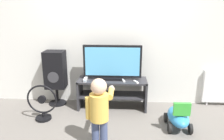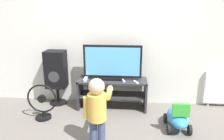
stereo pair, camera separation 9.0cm
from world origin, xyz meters
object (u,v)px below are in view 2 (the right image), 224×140
speaker_tower (56,70)px  ride_on_toy (178,117)px  remote_primary (136,82)px  remote_secondary (123,80)px  game_console (86,79)px  child (97,107)px  television (112,63)px  floor_fan (42,104)px  radiator (223,88)px

speaker_tower → ride_on_toy: (2.05, -0.73, -0.46)m
remote_primary → speaker_tower: speaker_tower is taller
remote_secondary → ride_on_toy: size_ratio=0.23×
game_console → speaker_tower: size_ratio=0.17×
ride_on_toy → game_console: bearing=159.9°
game_console → child: bearing=-70.9°
television → game_console: 0.54m
game_console → floor_fan: 0.80m
ride_on_toy → speaker_tower: bearing=160.4°
remote_secondary → ride_on_toy: bearing=-34.4°
game_console → floor_fan: (-0.63, -0.41, -0.29)m
remote_secondary → remote_primary: bearing=-17.0°
remote_secondary → floor_fan: floor_fan is taller
game_console → ride_on_toy: game_console is taller
game_console → remote_secondary: (0.65, 0.03, -0.01)m
child → floor_fan: child is taller
game_console → ride_on_toy: 1.61m
game_console → radiator: radiator is taller
television → radiator: television is taller
speaker_tower → radiator: speaker_tower is taller
radiator → floor_fan: bearing=-166.7°
game_console → remote_primary: size_ratio=1.28×
remote_secondary → ride_on_toy: remote_secondary is taller
child → speaker_tower: bearing=127.2°
child → ride_on_toy: bearing=24.3°
television → game_console: size_ratio=5.96×
floor_fan → television: bearing=25.7°
television → remote_primary: bearing=-20.6°
floor_fan → ride_on_toy: floor_fan is taller
child → game_console: bearing=109.1°
remote_primary → child: bearing=-116.5°
remote_primary → remote_secondary: (-0.22, 0.07, 0.00)m
speaker_tower → floor_fan: speaker_tower is taller
game_console → child: size_ratio=0.18×
remote_secondary → child: 1.11m
remote_secondary → child: child is taller
television → game_console: bearing=-166.0°
game_console → remote_primary: (0.86, -0.04, -0.01)m
floor_fan → radiator: bearing=13.3°
television → remote_secondary: bearing=-24.6°
remote_primary → radiator: size_ratio=0.20×
speaker_tower → floor_fan: 0.71m
ride_on_toy → radiator: radiator is taller
game_console → remote_primary: game_console is taller
remote_primary → floor_fan: floor_fan is taller
floor_fan → radiator: size_ratio=0.87×
ride_on_toy → radiator: bearing=41.6°
game_console → ride_on_toy: size_ratio=0.29×
child → floor_fan: size_ratio=1.58×
game_console → remote_secondary: game_console is taller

